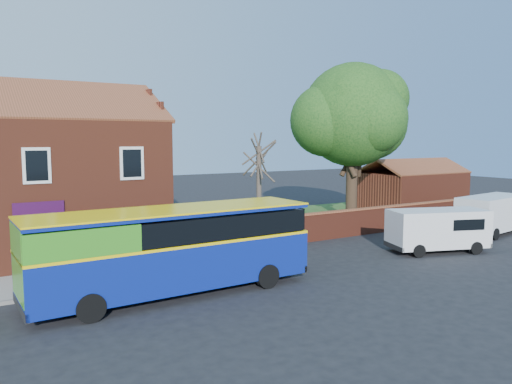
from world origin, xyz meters
TOP-DOWN VIEW (x-y plane):
  - ground at (0.00, 0.00)m, footprint 120.00×120.00m
  - pavement at (-7.00, 5.75)m, footprint 18.00×3.50m
  - kerb at (-7.00, 4.00)m, footprint 18.00×0.15m
  - grass_strip at (13.00, 13.00)m, footprint 26.00×12.00m
  - shop_building at (-7.02, 11.50)m, footprint 12.30×8.13m
  - boundary_wall at (13.00, 7.00)m, footprint 22.00×0.38m
  - outbuilding at (22.00, 13.00)m, footprint 8.20×5.06m
  - bus at (-3.61, 2.02)m, footprint 10.48×2.88m
  - van_near at (10.79, 1.56)m, footprint 5.26×3.46m
  - van_far at (17.60, 3.02)m, footprint 5.48×2.77m
  - large_tree at (13.71, 11.25)m, footprint 8.92×7.05m
  - bare_tree at (5.41, 10.04)m, footprint 2.17×2.58m

SIDE VIEW (x-z plane):
  - ground at x=0.00m, z-range 0.00..0.00m
  - grass_strip at x=13.00m, z-range 0.00..0.04m
  - pavement at x=-7.00m, z-range 0.00..0.12m
  - kerb at x=-7.00m, z-range 0.00..0.14m
  - boundary_wall at x=13.00m, z-range 0.01..1.61m
  - van_near at x=10.79m, z-range 0.13..2.28m
  - van_far at x=17.60m, z-range 0.14..2.44m
  - outbuilding at x=22.00m, z-range -0.48..3.69m
  - bus at x=-3.61m, z-range 0.21..3.39m
  - bare_tree at x=5.41m, z-range 0.08..5.86m
  - shop_building at x=-7.02m, z-range -1.84..8.66m
  - large_tree at x=13.71m, z-range 1.68..12.56m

